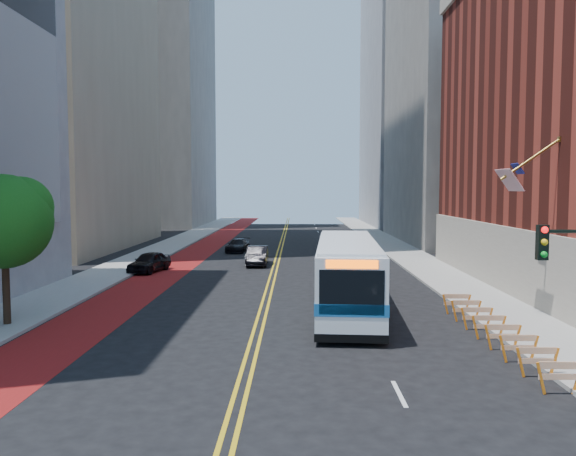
# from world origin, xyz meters

# --- Properties ---
(ground) EXTENTS (160.00, 160.00, 0.00)m
(ground) POSITION_xyz_m (0.00, 0.00, 0.00)
(ground) COLOR black
(ground) RESTS_ON ground
(sidewalk_left) EXTENTS (4.00, 140.00, 0.15)m
(sidewalk_left) POSITION_xyz_m (-12.00, 30.00, 0.07)
(sidewalk_left) COLOR gray
(sidewalk_left) RESTS_ON ground
(sidewalk_right) EXTENTS (4.00, 140.00, 0.15)m
(sidewalk_right) POSITION_xyz_m (12.00, 30.00, 0.07)
(sidewalk_right) COLOR gray
(sidewalk_right) RESTS_ON ground
(bus_lane_paint) EXTENTS (3.60, 140.00, 0.01)m
(bus_lane_paint) POSITION_xyz_m (-8.10, 30.00, 0.00)
(bus_lane_paint) COLOR maroon
(bus_lane_paint) RESTS_ON ground
(center_line_inner) EXTENTS (0.14, 140.00, 0.01)m
(center_line_inner) POSITION_xyz_m (-0.18, 30.00, 0.00)
(center_line_inner) COLOR gold
(center_line_inner) RESTS_ON ground
(center_line_outer) EXTENTS (0.14, 140.00, 0.01)m
(center_line_outer) POSITION_xyz_m (0.18, 30.00, 0.00)
(center_line_outer) COLOR gold
(center_line_outer) RESTS_ON ground
(lane_dashes) EXTENTS (0.14, 98.20, 0.01)m
(lane_dashes) POSITION_xyz_m (4.80, 38.00, 0.01)
(lane_dashes) COLOR silver
(lane_dashes) RESTS_ON ground
(midrise_right_near) EXTENTS (18.00, 26.00, 40.00)m
(midrise_right_near) POSITION_xyz_m (23.00, 48.00, 20.00)
(midrise_right_near) COLOR slate
(midrise_right_near) RESTS_ON ground
(midrise_right_far) EXTENTS (20.00, 28.00, 55.00)m
(midrise_right_far) POSITION_xyz_m (24.00, 78.00, 27.50)
(midrise_right_far) COLOR gray
(midrise_right_far) RESTS_ON ground
(midrise_left_far) EXTENTS (20.00, 26.00, 65.00)m
(midrise_left_far) POSITION_xyz_m (-24.00, 78.00, 32.50)
(midrise_left_far) COLOR slate
(midrise_left_far) RESTS_ON ground
(construction_barriers) EXTENTS (1.42, 10.91, 1.00)m
(construction_barriers) POSITION_xyz_m (9.60, 3.42, 0.68)
(construction_barriers) COLOR orange
(construction_barriers) RESTS_ON ground
(street_tree) EXTENTS (4.20, 4.20, 6.70)m
(street_tree) POSITION_xyz_m (-11.24, 6.04, 4.91)
(street_tree) COLOR black
(street_tree) RESTS_ON sidewalk_left
(transit_bus) EXTENTS (3.74, 13.39, 3.64)m
(transit_bus) POSITION_xyz_m (4.25, 9.52, 1.90)
(transit_bus) COLOR silver
(transit_bus) RESTS_ON ground
(car_a) EXTENTS (2.73, 4.70, 1.50)m
(car_a) POSITION_xyz_m (-9.30, 22.77, 0.75)
(car_a) COLOR black
(car_a) RESTS_ON ground
(car_b) EXTENTS (1.64, 4.65, 1.53)m
(car_b) POSITION_xyz_m (-1.50, 26.62, 0.77)
(car_b) COLOR black
(car_b) RESTS_ON ground
(car_c) EXTENTS (2.36, 4.60, 1.28)m
(car_c) POSITION_xyz_m (-4.06, 36.13, 0.64)
(car_c) COLOR black
(car_c) RESTS_ON ground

